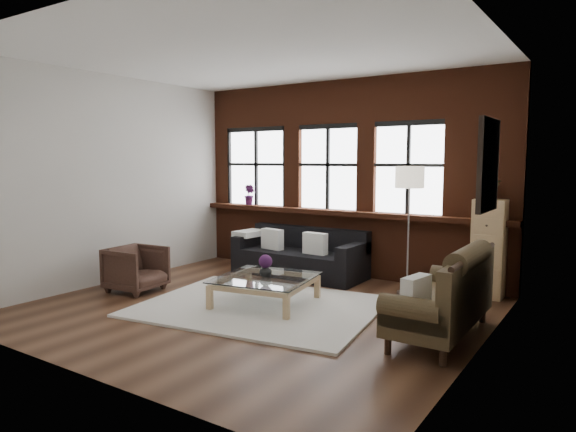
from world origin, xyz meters
The scene contains 26 objects.
floor centered at (0.00, 0.00, 0.00)m, with size 5.50×5.50×0.00m, color #3E2417.
ceiling centered at (0.00, 0.00, 3.20)m, with size 5.50×5.50×0.00m, color white.
wall_back centered at (0.00, 2.50, 1.60)m, with size 5.50×5.50×0.00m, color beige.
wall_front centered at (0.00, -2.50, 1.60)m, with size 5.50×5.50×0.00m, color beige.
wall_left centered at (-2.75, 0.00, 1.60)m, with size 5.00×5.00×0.00m, color beige.
wall_right centered at (2.75, 0.00, 1.60)m, with size 5.00×5.00×0.00m, color beige.
brick_backwall centered at (0.00, 2.44, 1.60)m, with size 5.50×0.12×3.20m, color #552514, non-canonical shape.
sill_ledge centered at (0.00, 2.35, 1.04)m, with size 5.50×0.30×0.08m, color #552514.
window_left centered at (-1.80, 2.45, 1.75)m, with size 1.38×0.10×1.50m, color black, non-canonical shape.
window_mid centered at (-0.30, 2.45, 1.75)m, with size 1.38×0.10×1.50m, color black, non-canonical shape.
window_right centered at (1.10, 2.45, 1.75)m, with size 1.38×0.10×1.50m, color black, non-canonical shape.
wall_poster centered at (2.72, 0.30, 1.85)m, with size 0.05×0.74×0.94m, color black, non-canonical shape.
shag_rug centered at (0.02, 0.06, 0.02)m, with size 2.96×2.33×0.03m, color beige.
dark_sofa centered at (-0.54, 1.90, 0.39)m, with size 2.18×0.88×0.79m, color black, non-canonical shape.
pillow_a centered at (-1.01, 1.80, 0.59)m, with size 0.40×0.14×0.34m, color white.
pillow_b centered at (-0.17, 1.80, 0.59)m, with size 0.40×0.14×0.34m, color white.
vintage_settee centered at (2.30, 0.24, 0.48)m, with size 0.80×1.81×0.96m, color #42341E, non-canonical shape.
pillow_settee centered at (2.22, -0.31, 0.59)m, with size 0.14×0.38×0.34m, color white.
armchair centered at (-1.99, -0.25, 0.33)m, with size 0.70×0.72×0.66m, color #37231B.
coffee_table centered at (0.02, 0.18, 0.19)m, with size 1.18×1.18×0.39m, color tan, non-canonical shape.
vase centered at (0.02, 0.18, 0.47)m, with size 0.16×0.16×0.17m, color #B2B2B2.
flowers centered at (0.02, 0.18, 0.59)m, with size 0.18×0.18×0.18m, color #491B50.
drawer_chest centered at (2.36, 2.25, 0.68)m, with size 0.42×0.42×1.37m, color tan.
potted_plant_top centered at (2.36, 2.25, 1.53)m, with size 0.29×0.25×0.32m, color #2D5923.
floor_lamp centered at (1.37, 1.77, 0.98)m, with size 0.40×0.40×1.97m, color #A5A5A8, non-canonical shape.
sill_plant centered at (-1.88, 2.32, 1.27)m, with size 0.21×0.17×0.38m, color #491B50.
Camera 1 is at (3.89, -5.15, 1.90)m, focal length 32.00 mm.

